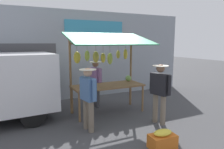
{
  "coord_description": "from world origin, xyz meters",
  "views": [
    {
      "loc": [
        2.6,
        5.69,
        2.19
      ],
      "look_at": [
        0.0,
        0.3,
        1.25
      ],
      "focal_mm": 33.01,
      "sensor_mm": 36.0,
      "label": 1
    }
  ],
  "objects_px": {
    "shopper_in_striped_shirt": "(88,94)",
    "market_stall": "(107,63)",
    "vendor_with_sunhat": "(96,80)",
    "shopper_with_ponytail": "(160,89)",
    "produce_crate_near": "(162,140)"
  },
  "relations": [
    {
      "from": "shopper_with_ponytail",
      "to": "produce_crate_near",
      "type": "relative_size",
      "value": 2.83
    },
    {
      "from": "shopper_in_striped_shirt",
      "to": "vendor_with_sunhat",
      "type": "bearing_deg",
      "value": -35.74
    },
    {
      "from": "shopper_with_ponytail",
      "to": "produce_crate_near",
      "type": "distance_m",
      "value": 1.56
    },
    {
      "from": "shopper_in_striped_shirt",
      "to": "market_stall",
      "type": "bearing_deg",
      "value": -51.63
    },
    {
      "from": "market_stall",
      "to": "shopper_in_striped_shirt",
      "type": "relative_size",
      "value": 1.58
    },
    {
      "from": "vendor_with_sunhat",
      "to": "shopper_with_ponytail",
      "type": "bearing_deg",
      "value": 17.67
    },
    {
      "from": "market_stall",
      "to": "produce_crate_near",
      "type": "bearing_deg",
      "value": 92.16
    },
    {
      "from": "market_stall",
      "to": "produce_crate_near",
      "type": "relative_size",
      "value": 4.36
    },
    {
      "from": "market_stall",
      "to": "shopper_in_striped_shirt",
      "type": "bearing_deg",
      "value": 47.61
    },
    {
      "from": "vendor_with_sunhat",
      "to": "shopper_with_ponytail",
      "type": "xyz_separation_m",
      "value": [
        -0.99,
        2.17,
        0.03
      ]
    },
    {
      "from": "vendor_with_sunhat",
      "to": "produce_crate_near",
      "type": "relative_size",
      "value": 2.75
    },
    {
      "from": "market_stall",
      "to": "vendor_with_sunhat",
      "type": "relative_size",
      "value": 1.59
    },
    {
      "from": "vendor_with_sunhat",
      "to": "shopper_with_ponytail",
      "type": "distance_m",
      "value": 2.39
    },
    {
      "from": "market_stall",
      "to": "shopper_with_ponytail",
      "type": "distance_m",
      "value": 1.83
    },
    {
      "from": "market_stall",
      "to": "produce_crate_near",
      "type": "xyz_separation_m",
      "value": [
        -0.1,
        2.6,
        -1.37
      ]
    }
  ]
}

